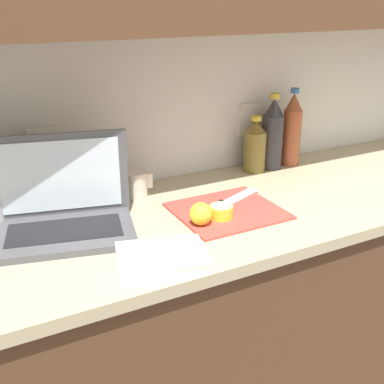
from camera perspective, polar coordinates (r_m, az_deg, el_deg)
counter_unit at (r=1.85m, az=9.98°, el=-12.96°), size 2.04×0.64×0.91m
laptop at (r=1.38m, az=-15.01°, el=-1.99°), size 0.43×0.33×0.26m
cutting_board at (r=1.47m, az=4.21°, el=-2.25°), size 0.31×0.28×0.01m
knife at (r=1.48m, az=3.17°, el=-1.55°), size 0.28×0.13×0.02m
lemon_half_cut at (r=1.41m, az=3.45°, el=-2.32°), size 0.07×0.07×0.04m
lemon_whole_beside at (r=1.36m, az=1.06°, el=-2.59°), size 0.07×0.07×0.07m
bottle_green_soda at (r=1.89m, az=11.74°, el=7.19°), size 0.07×0.07×0.30m
bottle_oil_tall at (r=1.84m, az=9.50°, el=6.73°), size 0.08×0.08×0.28m
bottle_water_clear at (r=1.80m, az=7.45°, el=5.38°), size 0.08×0.08×0.21m
measuring_cup at (r=1.58m, az=-6.69°, el=0.90°), size 0.10×0.08×0.09m
dish_towel at (r=1.21m, az=-3.63°, el=-7.65°), size 0.26×0.21×0.02m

